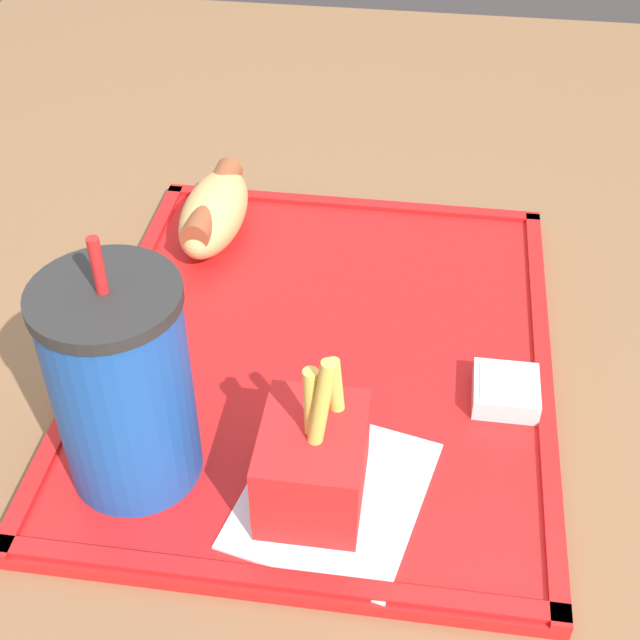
{
  "coord_description": "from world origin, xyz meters",
  "views": [
    {
      "loc": [
        -0.48,
        -0.03,
        1.21
      ],
      "look_at": [
        0.0,
        0.03,
        0.79
      ],
      "focal_mm": 50.0,
      "sensor_mm": 36.0,
      "label": 1
    }
  ],
  "objects": [
    {
      "name": "sauce_cup_mayo",
      "position": [
        -0.03,
        -0.1,
        0.77
      ],
      "size": [
        0.04,
        0.04,
        0.02
      ],
      "color": "silver",
      "rests_on": "food_tray"
    },
    {
      "name": "hot_dog_far",
      "position": [
        0.13,
        0.14,
        0.79
      ],
      "size": [
        0.12,
        0.06,
        0.05
      ],
      "color": "tan",
      "rests_on": "food_tray"
    },
    {
      "name": "paper_napkin",
      "position": [
        -0.13,
        0.01,
        0.76
      ],
      "size": [
        0.15,
        0.13,
        0.0
      ],
      "color": "white",
      "rests_on": "food_tray"
    },
    {
      "name": "soda_cup",
      "position": [
        -0.12,
        0.13,
        0.84
      ],
      "size": [
        0.09,
        0.09,
        0.18
      ],
      "color": "#194CA5",
      "rests_on": "food_tray"
    },
    {
      "name": "fries_carton",
      "position": [
        -0.13,
        0.02,
        0.8
      ],
      "size": [
        0.08,
        0.06,
        0.12
      ],
      "color": "red",
      "rests_on": "food_tray"
    },
    {
      "name": "dining_table",
      "position": [
        0.0,
        0.0,
        0.38
      ],
      "size": [
        1.37,
        1.12,
        0.75
      ],
      "color": "brown",
      "rests_on": "ground_plane"
    },
    {
      "name": "food_tray",
      "position": [
        0.0,
        0.03,
        0.76
      ],
      "size": [
        0.4,
        0.34,
        0.01
      ],
      "color": "red",
      "rests_on": "dining_table"
    }
  ]
}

